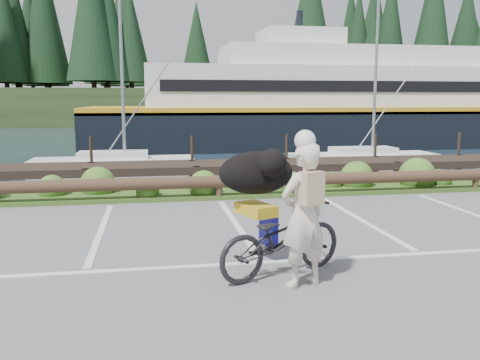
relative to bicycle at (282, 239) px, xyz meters
name	(u,v)px	position (x,y,z in m)	size (l,w,h in m)	color
ground	(257,255)	(-0.15, 0.98, -0.53)	(72.00, 72.00, 0.00)	#5C5C5E
harbor_backdrop	(163,115)	(0.24, 79.45, -0.53)	(170.00, 160.00, 30.00)	#192B3D
vegetation_strip	(216,193)	(-0.15, 6.28, -0.48)	(34.00, 1.60, 0.10)	#3D5B21
log_rail	(219,200)	(-0.15, 5.58, -0.53)	(32.00, 0.30, 0.60)	#443021
bicycle	(282,239)	(0.00, 0.00, 0.00)	(0.70, 2.02, 1.06)	black
cyclist	(304,215)	(0.18, -0.44, 0.43)	(0.70, 0.46, 1.91)	beige
dog	(256,173)	(-0.25, 0.60, 0.85)	(1.11, 0.54, 0.64)	black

